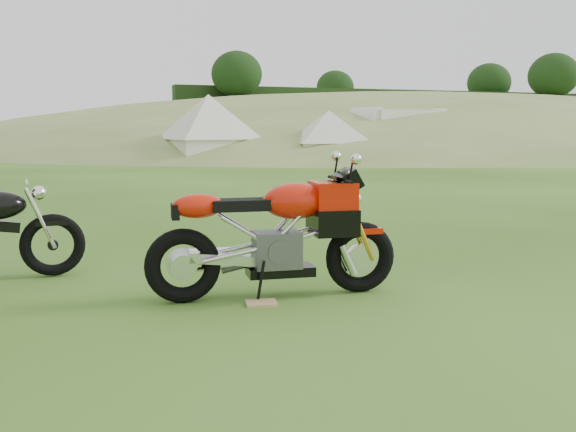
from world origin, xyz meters
name	(u,v)px	position (x,y,z in m)	size (l,w,h in m)	color
ground	(334,281)	(0.00, 0.00, 0.00)	(120.00, 120.00, 0.00)	#2D5011
hillside	(399,145)	(24.00, 40.00, 0.00)	(80.00, 64.00, 8.00)	olive
hedgerow	(399,145)	(24.00, 40.00, 0.00)	(36.00, 1.20, 8.60)	black
sport_motorcycle	(274,226)	(-0.69, -0.32, 0.60)	(2.00, 0.50, 1.20)	red
plywood_board	(261,303)	(-0.87, -0.50, 0.01)	(0.24, 0.20, 0.02)	tan
tent_mid	(209,129)	(3.66, 20.04, 1.33)	(3.07, 3.07, 2.66)	silver
tent_right	(329,134)	(7.95, 17.91, 1.13)	(2.61, 2.61, 2.26)	beige
caravan	(399,134)	(12.54, 20.38, 1.10)	(4.69, 2.10, 2.20)	silver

